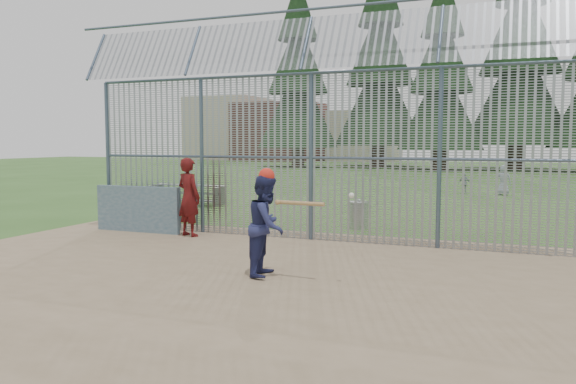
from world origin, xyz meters
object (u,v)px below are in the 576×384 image
at_px(batter, 267,225).
at_px(onlooker, 189,197).
at_px(dugout_wall, 138,209).
at_px(trash_can, 359,215).
at_px(bleacher, 187,194).

relative_size(batter, onlooker, 0.91).
bearing_deg(dugout_wall, trash_can, 28.55).
height_order(batter, bleacher, batter).
bearing_deg(bleacher, onlooker, -57.72).
height_order(onlooker, bleacher, onlooker).
height_order(dugout_wall, batter, batter).
xyz_separation_m(trash_can, bleacher, (-7.55, 3.32, 0.03)).
xyz_separation_m(onlooker, trash_can, (3.62, 2.91, -0.62)).
relative_size(onlooker, trash_can, 2.40).
bearing_deg(batter, trash_can, -8.29).
bearing_deg(dugout_wall, onlooker, -2.32).
distance_m(onlooker, bleacher, 7.39).
bearing_deg(trash_can, onlooker, -141.25).
xyz_separation_m(onlooker, bleacher, (-3.93, 6.23, -0.59)).
xyz_separation_m(batter, bleacher, (-7.41, 9.30, -0.50)).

